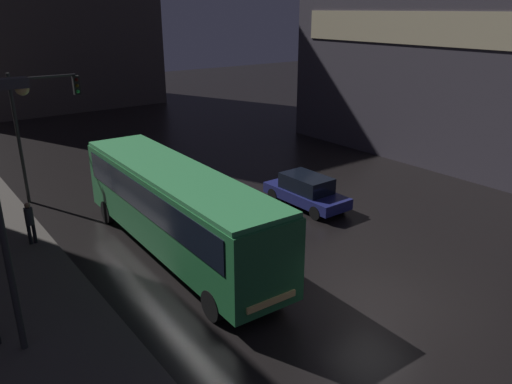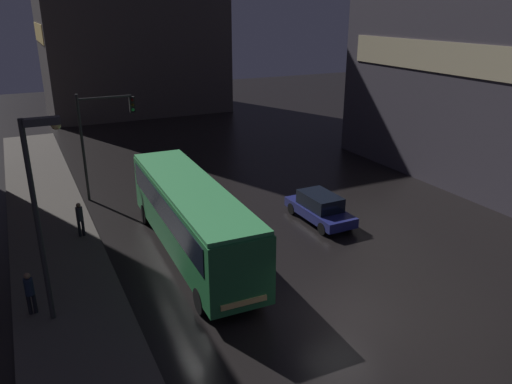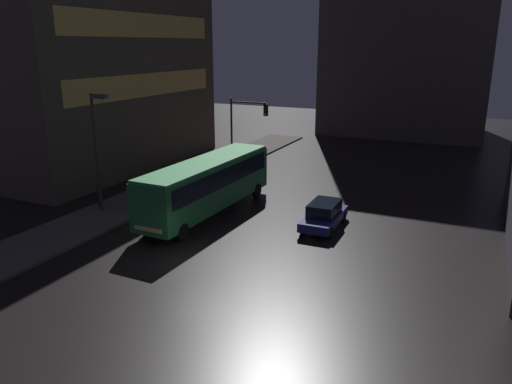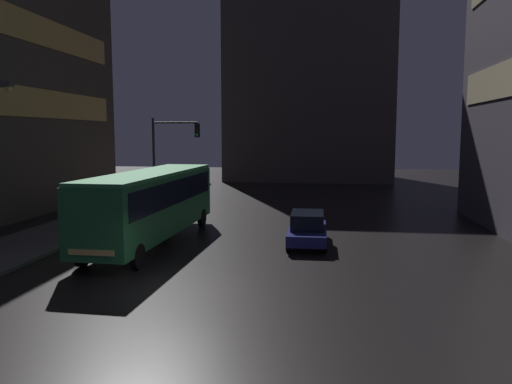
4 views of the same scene
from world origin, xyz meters
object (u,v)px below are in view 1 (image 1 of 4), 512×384
at_px(bus_near, 176,203).
at_px(pedestrian_mid, 30,220).
at_px(traffic_light_main, 40,115).
at_px(car_taxi, 306,191).
at_px(street_lamp_sidewalk, 3,179).

bearing_deg(bus_near, pedestrian_mid, -41.56).
bearing_deg(bus_near, traffic_light_main, -75.76).
height_order(car_taxi, traffic_light_main, traffic_light_main).
xyz_separation_m(bus_near, pedestrian_mid, (-4.29, 4.02, -0.95)).
bearing_deg(traffic_light_main, pedestrian_mid, -112.72).
distance_m(car_taxi, pedestrian_mid, 12.04).
distance_m(bus_near, car_taxi, 7.44).
distance_m(bus_near, street_lamp_sidewalk, 7.15).
bearing_deg(pedestrian_mid, car_taxi, -37.79).
relative_size(pedestrian_mid, traffic_light_main, 0.28).
bearing_deg(bus_near, street_lamp_sidewalk, 25.38).
xyz_separation_m(pedestrian_mid, street_lamp_sidewalk, (-1.68, -6.66, 3.85)).
xyz_separation_m(bus_near, traffic_light_main, (-2.09, 9.28, 2.08)).
relative_size(traffic_light_main, street_lamp_sidewalk, 0.85).
bearing_deg(street_lamp_sidewalk, traffic_light_main, 71.94).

